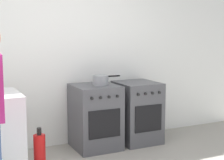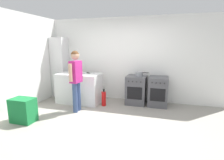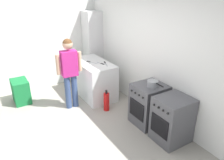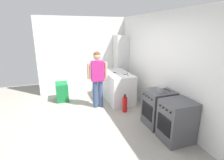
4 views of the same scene
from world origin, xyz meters
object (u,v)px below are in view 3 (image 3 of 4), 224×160
pot (153,84)px  knife_bread (106,64)px  fire_extinguisher (106,102)px  oven_right (172,120)px  oven_left (149,104)px  person (69,68)px  knife_utility (101,63)px  larder_cabinet (93,47)px  recycling_crate_lower (22,96)px  recycling_crate_upper (20,86)px  knife_carving (92,62)px

pot → knife_bread: 1.49m
fire_extinguisher → oven_right: bearing=17.6°
oven_left → fire_extinguisher: (-0.87, -0.48, -0.21)m
person → knife_utility: bearing=95.2°
person → larder_cabinet: larder_cabinet is taller
oven_left → recycling_crate_lower: size_ratio=1.63×
knife_utility → recycling_crate_upper: bearing=-114.1°
recycling_crate_upper → larder_cabinet: 2.25m
oven_left → oven_right: (0.64, -0.00, -0.00)m
person → larder_cabinet: size_ratio=0.81×
pot → fire_extinguisher: bearing=-153.6°
knife_carving → recycling_crate_upper: bearing=-110.8°
oven_right → knife_carving: (-2.32, -0.42, 0.48)m
oven_left → knife_utility: bearing=-169.9°
knife_bread → recycling_crate_upper: size_ratio=0.66×
fire_extinguisher → recycling_crate_upper: recycling_crate_upper is taller
knife_carving → recycling_crate_upper: 1.80m
knife_carving → knife_bread: 0.36m
fire_extinguisher → larder_cabinet: size_ratio=0.25×
person → knife_bread: bearing=89.1°
oven_left → knife_carving: bearing=-165.9°
fire_extinguisher → recycling_crate_lower: 2.11m
recycling_crate_lower → knife_bread: bearing=64.6°
knife_bread → knife_utility: (-0.09, -0.09, 0.00)m
recycling_crate_upper → knife_utility: bearing=65.9°
oven_right → recycling_crate_lower: size_ratio=1.63×
knife_bread → recycling_crate_lower: (-0.88, -1.86, -0.76)m
person → recycling_crate_lower: (-0.87, -0.95, -0.82)m
oven_right → knife_carving: knife_carving is taller
oven_right → person: person is taller
oven_left → larder_cabinet: larder_cabinet is taller
knife_utility → larder_cabinet: size_ratio=0.12×
pot → larder_cabinet: larder_cabinet is taller
oven_left → person: person is taller
pot → knife_carving: bearing=-166.7°
oven_right → fire_extinguisher: bearing=-162.4°
oven_right → recycling_crate_lower: bearing=-145.1°
knife_carving → recycling_crate_lower: bearing=-110.8°
fire_extinguisher → recycling_crate_lower: bearing=-132.2°
oven_right → pot: (-0.56, -0.01, 0.49)m
oven_right → larder_cabinet: bearing=178.2°
oven_right → recycling_crate_upper: (-2.93, -2.04, -0.01)m
person → larder_cabinet: 1.71m
person → fire_extinguisher: bearing=48.0°
fire_extinguisher → knife_bread: bearing=150.8°
person → recycling_crate_upper: bearing=-132.4°
pot → recycling_crate_lower: size_ratio=0.75×
pot → recycling_crate_lower: (-2.37, -2.03, -0.77)m
knife_bread → knife_utility: bearing=-136.0°
knife_carving → recycling_crate_lower: 1.89m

